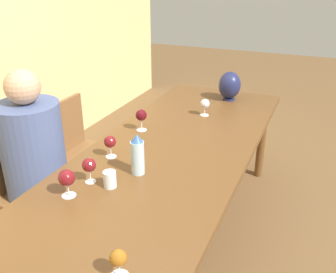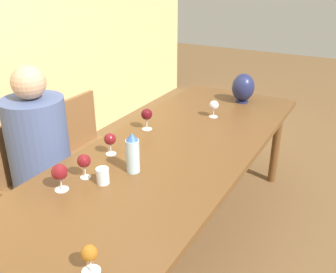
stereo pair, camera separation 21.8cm
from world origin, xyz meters
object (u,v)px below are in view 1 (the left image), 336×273
wine_glass_1 (67,178)px  wine_glass_3 (118,259)px  person_near (37,164)px  wine_glass_5 (205,104)px  chair_near (31,187)px  wine_glass_4 (141,116)px  water_tumbler (110,179)px  vase (230,85)px  chair_far (83,151)px  wine_glass_0 (110,142)px  water_bottle (137,155)px  wine_glass_2 (89,166)px

wine_glass_1 → wine_glass_3: wine_glass_1 is taller
person_near → wine_glass_5: bearing=-36.9°
wine_glass_1 → chair_near: 0.74m
wine_glass_3 → wine_glass_4: 1.34m
water_tumbler → wine_glass_4: size_ratio=0.58×
wine_glass_3 → person_near: size_ratio=0.09×
person_near → vase: bearing=-30.0°
water_tumbler → wine_glass_3: (-0.51, -0.35, 0.04)m
chair_far → vase: bearing=-46.6°
wine_glass_4 → person_near: size_ratio=0.12×
wine_glass_1 → wine_glass_0: bearing=3.4°
vase → person_near: person_near is taller
wine_glass_3 → water_bottle: bearing=22.2°
wine_glass_5 → person_near: (-1.00, 0.75, -0.17)m
wine_glass_1 → wine_glass_4: wine_glass_4 is taller
water_bottle → wine_glass_0: (0.11, 0.23, -0.02)m
vase → wine_glass_1: size_ratio=1.67×
wine_glass_1 → wine_glass_4: 0.86m
wine_glass_1 → water_tumbler: bearing=-43.1°
water_bottle → chair_far: water_bottle is taller
wine_glass_2 → wine_glass_4: wine_glass_4 is taller
wine_glass_1 → person_near: person_near is taller
chair_near → wine_glass_4: bearing=-43.2°
wine_glass_2 → chair_far: wine_glass_2 is taller
wine_glass_4 → wine_glass_3: bearing=-156.6°
water_bottle → wine_glass_0: size_ratio=1.70×
water_tumbler → vase: (1.58, -0.20, 0.08)m
water_tumbler → wine_glass_5: 1.16m
wine_glass_0 → wine_glass_4: size_ratio=0.90×
wine_glass_2 → wine_glass_4: bearing=5.0°
water_bottle → wine_glass_1: water_bottle is taller
wine_glass_1 → chair_far: 1.10m
water_bottle → chair_near: size_ratio=0.26×
wine_glass_1 → chair_far: (0.88, 0.56, -0.37)m
wine_glass_3 → chair_far: 1.66m
wine_glass_3 → water_tumbler: bearing=34.3°
water_tumbler → wine_glass_3: wine_glass_3 is taller
vase → wine_glass_3: 2.10m
water_bottle → person_near: (-0.02, 0.69, -0.19)m
wine_glass_3 → person_near: bearing=55.4°
wine_glass_2 → chair_far: size_ratio=0.16×
vase → wine_glass_0: (-1.29, 0.37, -0.03)m
wine_glass_1 → wine_glass_5: wine_glass_1 is taller
wine_glass_2 → wine_glass_5: size_ratio=1.07×
wine_glass_2 → wine_glass_5: wine_glass_2 is taller
vase → wine_glass_1: bearing=168.8°
chair_near → water_bottle: bearing=-88.3°
chair_far → water_bottle: bearing=-125.4°
wine_glass_4 → chair_far: (0.01, 0.52, -0.37)m
wine_glass_3 → wine_glass_5: (1.67, 0.22, 0.01)m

